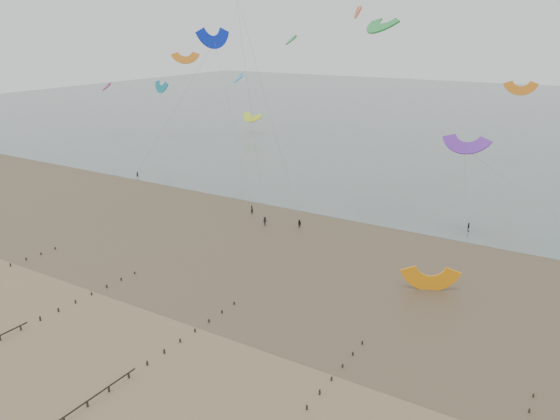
# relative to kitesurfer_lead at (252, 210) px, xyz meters

# --- Properties ---
(ground) EXTENTS (500.00, 500.00, 0.00)m
(ground) POSITION_rel_kitesurfer_lead_xyz_m (14.66, -43.54, -0.89)
(ground) COLOR brown
(ground) RESTS_ON ground
(sea_and_shore) EXTENTS (500.00, 665.00, 0.03)m
(sea_and_shore) POSITION_rel_kitesurfer_lead_xyz_m (10.58, -9.14, -0.88)
(sea_and_shore) COLOR #475654
(sea_and_shore) RESTS_ON ground
(kitesurfer_lead) EXTENTS (0.76, 0.65, 1.78)m
(kitesurfer_lead) POSITION_rel_kitesurfer_lead_xyz_m (0.00, 0.00, 0.00)
(kitesurfer_lead) COLOR black
(kitesurfer_lead) RESTS_ON ground
(kitesurfers) EXTENTS (144.98, 22.67, 1.78)m
(kitesurfers) POSITION_rel_kitesurfer_lead_xyz_m (38.77, 5.98, -0.07)
(kitesurfers) COLOR black
(kitesurfers) RESTS_ON ground
(grounded_kite) EXTENTS (8.25, 7.51, 3.69)m
(grounded_kite) POSITION_rel_kitesurfer_lead_xyz_m (39.05, -14.02, -0.89)
(grounded_kite) COLOR orange
(grounded_kite) RESTS_ON ground
(kites_airborne) EXTENTS (236.06, 105.77, 42.93)m
(kites_airborne) POSITION_rel_kitesurfer_lead_xyz_m (4.62, 45.68, 22.58)
(kites_airborne) COLOR #E84D25
(kites_airborne) RESTS_ON ground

